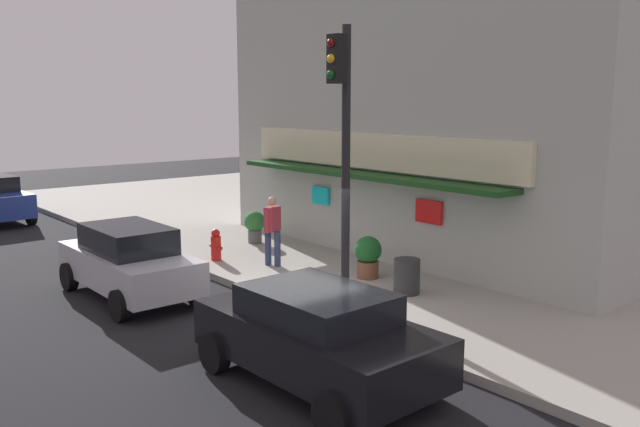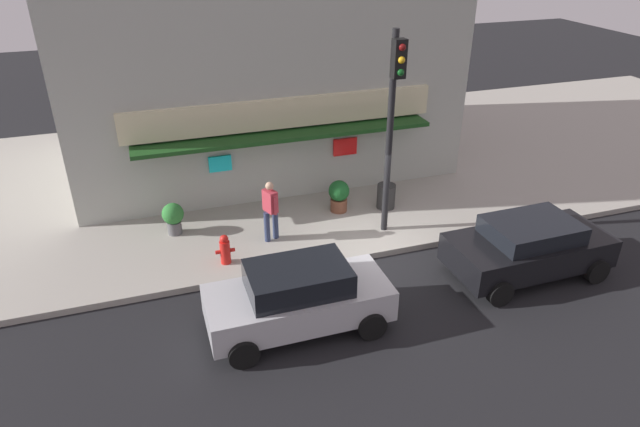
# 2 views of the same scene
# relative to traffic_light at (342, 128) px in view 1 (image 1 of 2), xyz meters

# --- Properties ---
(ground_plane) EXTENTS (63.17, 63.17, 0.00)m
(ground_plane) POSITION_rel_traffic_light_xyz_m (-0.64, -1.02, -3.73)
(ground_plane) COLOR black
(sidewalk) EXTENTS (42.11, 12.80, 0.17)m
(sidewalk) POSITION_rel_traffic_light_xyz_m (-0.64, 5.38, -3.64)
(sidewalk) COLOR #A39E93
(sidewalk) RESTS_ON ground_plane
(corner_building) EXTENTS (12.41, 8.75, 8.62)m
(corner_building) POSITION_rel_traffic_light_xyz_m (-2.16, 6.89, 0.75)
(corner_building) COLOR #ADB2A8
(corner_building) RESTS_ON sidewalk
(traffic_light) EXTENTS (0.32, 0.58, 5.58)m
(traffic_light) POSITION_rel_traffic_light_xyz_m (0.00, 0.00, 0.00)
(traffic_light) COLOR black
(traffic_light) RESTS_ON sidewalk
(fire_hydrant) EXTENTS (0.51, 0.27, 0.82)m
(fire_hydrant) POSITION_rel_traffic_light_xyz_m (-4.63, -0.23, -3.16)
(fire_hydrant) COLOR red
(fire_hydrant) RESTS_ON sidewalk
(trash_can) EXTENTS (0.56, 0.56, 0.76)m
(trash_can) POSITION_rel_traffic_light_xyz_m (0.61, 1.34, -3.18)
(trash_can) COLOR #2D2D2D
(trash_can) RESTS_ON sidewalk
(pedestrian) EXTENTS (0.47, 0.57, 1.75)m
(pedestrian) POSITION_rel_traffic_light_xyz_m (-3.21, 0.55, -2.59)
(pedestrian) COLOR navy
(pedestrian) RESTS_ON sidewalk
(potted_plant_by_doorway) EXTENTS (0.64, 0.64, 0.99)m
(potted_plant_by_doorway) POSITION_rel_traffic_light_xyz_m (-0.85, 1.58, -3.02)
(potted_plant_by_doorway) COLOR brown
(potted_plant_by_doorway) RESTS_ON sidewalk
(potted_plant_by_window) EXTENTS (0.61, 0.61, 0.93)m
(potted_plant_by_window) POSITION_rel_traffic_light_xyz_m (-5.73, 1.74, -3.02)
(potted_plant_by_window) COLOR #59595B
(potted_plant_by_window) RESTS_ON sidewalk
(parked_car_silver) EXTENTS (4.02, 1.91, 1.60)m
(parked_car_silver) POSITION_rel_traffic_light_xyz_m (-3.50, -3.11, -2.91)
(parked_car_silver) COLOR #B7B7BC
(parked_car_silver) RESTS_ON ground_plane
(parked_car_black) EXTENTS (4.09, 2.15, 1.50)m
(parked_car_black) POSITION_rel_traffic_light_xyz_m (2.63, -2.85, -2.94)
(parked_car_black) COLOR black
(parked_car_black) RESTS_ON ground_plane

